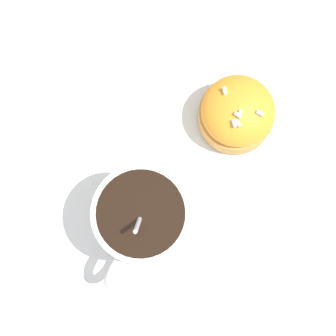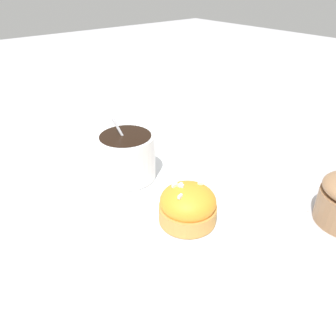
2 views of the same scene
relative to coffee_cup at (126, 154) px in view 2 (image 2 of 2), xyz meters
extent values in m
plane|color=#B2B2B7|center=(-0.07, -0.01, -0.04)|extent=(3.00, 3.00, 0.00)
cube|color=white|center=(-0.07, -0.01, -0.04)|extent=(0.33, 0.32, 0.00)
cylinder|color=white|center=(0.00, 0.00, 0.00)|extent=(0.09, 0.09, 0.07)
cylinder|color=black|center=(0.00, 0.00, 0.03)|extent=(0.08, 0.08, 0.01)
torus|color=white|center=(0.05, 0.01, 0.00)|extent=(0.04, 0.02, 0.04)
ellipsoid|color=silver|center=(0.02, 0.01, -0.03)|extent=(0.03, 0.03, 0.01)
cylinder|color=silver|center=(0.00, 0.00, 0.01)|extent=(0.04, 0.03, 0.09)
cylinder|color=#D19347|center=(-0.14, 0.00, -0.03)|extent=(0.08, 0.08, 0.02)
ellipsoid|color=orange|center=(-0.14, 0.00, -0.01)|extent=(0.07, 0.07, 0.04)
cube|color=white|center=(-0.13, 0.01, 0.01)|extent=(0.00, 0.01, 0.00)
cube|color=white|center=(-0.14, 0.00, 0.01)|extent=(0.01, 0.01, 0.00)
cube|color=white|center=(-0.13, 0.01, 0.01)|extent=(0.01, 0.01, 0.00)
cube|color=white|center=(-0.14, -0.02, 0.01)|extent=(0.01, 0.01, 0.00)
cube|color=white|center=(-0.15, 0.02, 0.01)|extent=(0.00, 0.01, 0.00)
cube|color=white|center=(-0.13, 0.00, 0.01)|extent=(0.00, 0.01, 0.00)
camera|label=1|loc=(0.02, 0.05, 0.53)|focal=60.00mm
camera|label=2|loc=(-0.39, 0.24, 0.25)|focal=35.00mm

